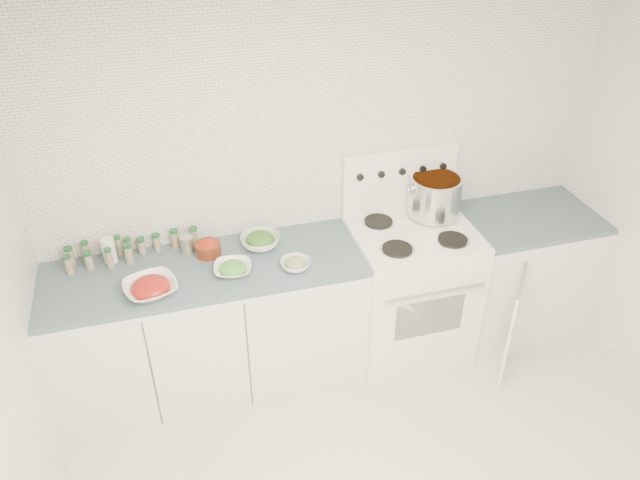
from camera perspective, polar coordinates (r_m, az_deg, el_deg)
The scene contains 13 objects.
room_walls at distance 2.51m, azimuth 10.24°, elevation -2.72°, with size 3.54×3.04×2.52m.
counter_left at distance 3.94m, azimuth -9.90°, elevation -7.82°, with size 1.85×0.62×0.90m.
stove at distance 4.17m, azimuth 8.09°, elevation -4.18°, with size 0.76×0.70×1.36m.
counter_right at distance 4.55m, azimuth 17.63°, elevation -2.77°, with size 0.89×0.94×0.90m.
stock_pot at distance 4.03m, azimuth 10.45°, elevation 4.13°, with size 0.35×0.33×0.25m.
bowl_tomato at distance 3.51m, azimuth -15.25°, elevation -4.20°, with size 0.34×0.34×0.09m.
bowl_snowpea at distance 3.58m, azimuth -8.00°, elevation -2.59°, with size 0.25×0.25×0.07m.
bowl_broccoli at distance 3.78m, azimuth -5.50°, elevation -0.04°, with size 0.25×0.25×0.10m.
bowl_zucchini at distance 3.58m, azimuth -2.26°, elevation -2.19°, with size 0.22×0.22×0.07m.
bowl_pepper at distance 3.75m, azimuth -10.19°, elevation -0.71°, with size 0.15×0.15×0.09m.
salt_canister at distance 3.81m, azimuth -18.72°, elevation -0.93°, with size 0.08×0.08×0.15m, color white.
tin_can at distance 3.79m, azimuth -12.06°, elevation -0.39°, with size 0.08×0.08×0.11m, color #A19C88.
spice_cluster at distance 3.82m, azimuth -17.54°, elevation -0.86°, with size 0.76×0.16×0.14m.
Camera 1 is at (-0.97, -1.80, 3.02)m, focal length 35.00 mm.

